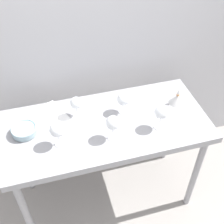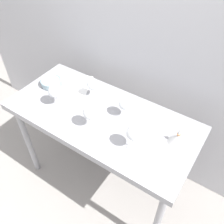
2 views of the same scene
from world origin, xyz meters
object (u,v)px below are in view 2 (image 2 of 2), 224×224
at_px(wine_glass_near_right, 134,134).
at_px(wine_glass_near_left, 55,92).
at_px(wine_glass_far_left, 92,85).
at_px(wine_glass_near_center, 90,113).
at_px(tasting_bowl, 51,82).
at_px(wine_glass_far_right, 125,104).
at_px(tasting_sheet_upper, 79,85).
at_px(decanter_funnel, 178,138).

xyz_separation_m(wine_glass_near_right, wine_glass_near_left, (-0.67, 0.03, -0.00)).
height_order(wine_glass_far_left, wine_glass_near_center, wine_glass_near_center).
relative_size(wine_glass_near_right, tasting_bowl, 1.10).
bearing_deg(tasting_bowl, wine_glass_far_right, 2.25).
distance_m(tasting_sheet_upper, tasting_bowl, 0.23).
bearing_deg(tasting_sheet_upper, wine_glass_near_right, -47.10).
distance_m(wine_glass_far_right, decanter_funnel, 0.41).
bearing_deg(decanter_funnel, wine_glass_near_right, -137.80).
relative_size(wine_glass_near_right, decanter_funnel, 1.47).
relative_size(tasting_sheet_upper, tasting_bowl, 1.53).
bearing_deg(wine_glass_near_right, tasting_sheet_upper, 155.65).
distance_m(wine_glass_near_left, decanter_funnel, 0.90).
xyz_separation_m(wine_glass_near_right, wine_glass_far_right, (-0.19, 0.21, -0.02)).
bearing_deg(wine_glass_near_center, wine_glass_far_right, 57.89).
distance_m(wine_glass_far_right, tasting_sheet_upper, 0.52).
bearing_deg(wine_glass_far_right, wine_glass_near_left, -159.33).
distance_m(wine_glass_near_right, wine_glass_far_left, 0.57).
bearing_deg(wine_glass_near_left, wine_glass_far_right, 20.67).
distance_m(wine_glass_near_right, wine_glass_far_right, 0.28).
bearing_deg(decanter_funnel, wine_glass_near_left, -169.53).
relative_size(wine_glass_near_center, tasting_bowl, 1.07).
bearing_deg(tasting_bowl, wine_glass_near_center, -19.03).
bearing_deg(tasting_sheet_upper, wine_glass_near_center, -63.95).
bearing_deg(wine_glass_near_left, wine_glass_near_center, -6.04).
bearing_deg(decanter_funnel, wine_glass_far_right, 177.56).
bearing_deg(wine_glass_far_left, decanter_funnel, -5.31).
bearing_deg(wine_glass_near_center, wine_glass_far_left, 124.68).
xyz_separation_m(wine_glass_near_right, tasting_bowl, (-0.87, 0.18, -0.10)).
bearing_deg(wine_glass_far_right, wine_glass_near_center, -122.11).
bearing_deg(decanter_funnel, wine_glass_far_left, 174.69).
distance_m(wine_glass_near_right, tasting_bowl, 0.90).
xyz_separation_m(wine_glass_near_left, wine_glass_far_right, (0.48, 0.18, -0.02)).
bearing_deg(wine_glass_far_right, tasting_bowl, -177.75).
distance_m(wine_glass_far_right, tasting_bowl, 0.69).
bearing_deg(wine_glass_near_left, wine_glass_far_left, 55.63).
relative_size(tasting_sheet_upper, decanter_funnel, 2.04).
xyz_separation_m(wine_glass_far_right, tasting_bowl, (-0.68, -0.03, -0.08)).
height_order(wine_glass_far_right, decanter_funnel, wine_glass_far_right).
relative_size(tasting_bowl, decanter_funnel, 1.33).
relative_size(wine_glass_near_right, wine_glass_far_right, 1.16).
bearing_deg(tasting_bowl, decanter_funnel, 0.51).
bearing_deg(wine_glass_near_center, tasting_bowl, 160.97).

